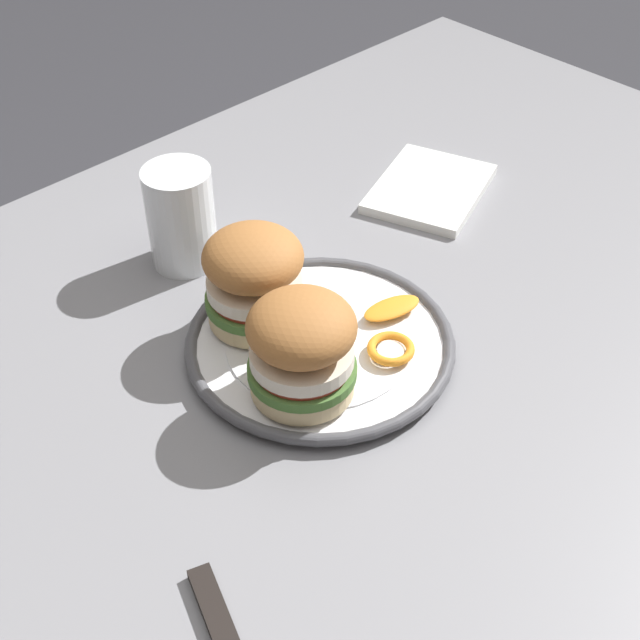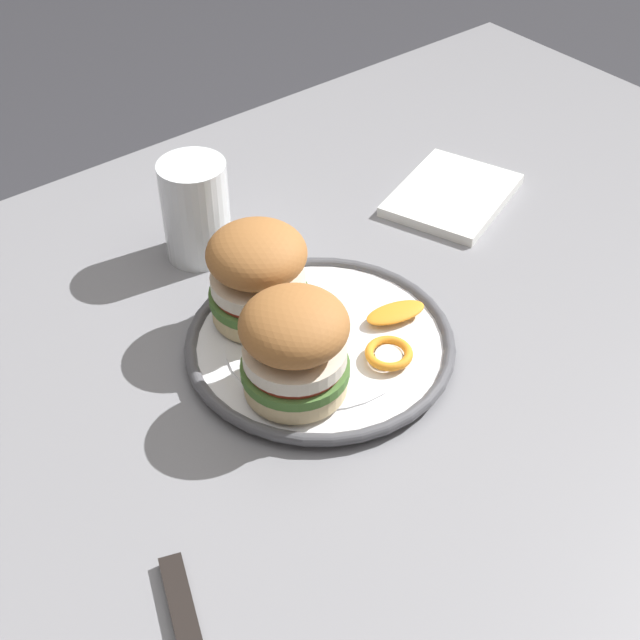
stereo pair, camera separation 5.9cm
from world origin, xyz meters
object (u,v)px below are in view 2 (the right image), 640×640
object	(u,v)px
sandwich_half_left	(295,345)
drinking_glass	(196,216)
dinner_plate	(320,344)
sandwich_half_right	(258,273)
dining_table	(360,399)

from	to	relation	value
sandwich_half_left	drinking_glass	size ratio (longest dim) A/B	1.07
dinner_plate	drinking_glass	bearing A→B (deg)	91.37
sandwich_half_left	sandwich_half_right	xyz separation A→B (m)	(0.03, 0.10, 0.00)
dining_table	sandwich_half_right	world-z (taller)	sandwich_half_right
drinking_glass	dining_table	bearing A→B (deg)	-75.84
dinner_plate	sandwich_half_right	size ratio (longest dim) A/B	2.54
sandwich_half_right	drinking_glass	xyz separation A→B (m)	(0.02, 0.14, -0.02)
dining_table	sandwich_half_right	xyz separation A→B (m)	(-0.07, 0.07, 0.16)
dining_table	dinner_plate	distance (m)	0.12
dining_table	dinner_plate	size ratio (longest dim) A/B	5.06
sandwich_half_left	dinner_plate	bearing A→B (deg)	32.86
drinking_glass	dinner_plate	bearing A→B (deg)	-88.63
sandwich_half_left	drinking_glass	world-z (taller)	sandwich_half_left
sandwich_half_right	drinking_glass	size ratio (longest dim) A/B	0.91
sandwich_half_left	drinking_glass	bearing A→B (deg)	77.72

